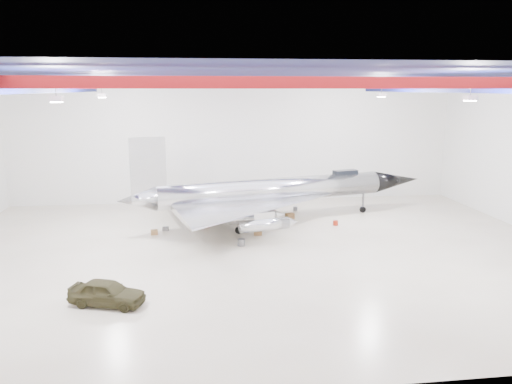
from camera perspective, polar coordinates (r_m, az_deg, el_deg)
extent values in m
plane|color=#BAAB93|center=(31.85, 0.18, -6.85)|extent=(40.00, 40.00, 0.00)
plane|color=silver|center=(45.34, -2.31, 5.83)|extent=(40.00, 0.00, 40.00)
plane|color=#0A0F38|center=(30.20, 0.20, 13.35)|extent=(40.00, 40.00, 0.00)
cube|color=maroon|center=(21.30, 3.45, 12.40)|extent=(39.50, 0.25, 0.50)
cube|color=maroon|center=(27.22, 1.04, 12.26)|extent=(39.50, 0.25, 0.50)
cube|color=maroon|center=(33.17, -0.50, 12.17)|extent=(39.50, 0.25, 0.50)
cube|color=maroon|center=(39.13, -1.57, 12.09)|extent=(39.50, 0.25, 0.50)
cube|color=#0C114A|center=(30.99, -22.81, 10.75)|extent=(0.25, 29.50, 0.40)
cube|color=#0C114A|center=(33.92, 21.12, 10.88)|extent=(0.25, 29.50, 0.40)
cube|color=silver|center=(24.68, -21.85, 9.87)|extent=(0.55, 0.55, 0.25)
cube|color=silver|center=(27.71, 23.27, 9.87)|extent=(0.55, 0.55, 0.25)
cube|color=silver|center=(36.44, -17.19, 10.51)|extent=(0.55, 0.55, 0.25)
cube|color=silver|center=(38.55, 14.14, 10.72)|extent=(0.55, 0.55, 0.25)
cylinder|color=silver|center=(38.39, 2.00, 0.26)|extent=(17.94, 5.87, 1.80)
cone|color=black|center=(43.88, 15.70, 1.28)|extent=(4.79, 2.78, 1.80)
cone|color=silver|center=(35.79, -13.50, -0.90)|extent=(3.04, 2.37, 1.80)
cube|color=silver|center=(35.48, -12.23, 2.89)|extent=(2.48, 0.68, 4.05)
cube|color=black|center=(41.01, 10.17, 2.16)|extent=(2.09, 1.15, 0.45)
cylinder|color=silver|center=(33.23, 0.95, -3.79)|extent=(3.51, 1.57, 0.81)
cylinder|color=silver|center=(35.26, -0.39, -2.87)|extent=(3.51, 1.57, 0.81)
cylinder|color=silver|center=(40.23, -3.05, -1.05)|extent=(3.51, 1.57, 0.81)
cylinder|color=silver|center=(42.33, -3.97, -0.42)|extent=(3.51, 1.57, 0.81)
cylinder|color=#59595B|center=(42.46, 12.13, -1.25)|extent=(0.16, 0.16, 1.62)
cylinder|color=black|center=(42.58, 12.10, -1.98)|extent=(0.54, 0.31, 0.50)
cylinder|color=#59595B|center=(35.50, -2.01, -3.53)|extent=(0.16, 0.16, 1.62)
cylinder|color=black|center=(35.65, -2.00, -4.39)|extent=(0.54, 0.31, 0.50)
cylinder|color=#59595B|center=(39.66, -4.08, -1.92)|extent=(0.16, 0.16, 1.62)
cylinder|color=black|center=(39.79, -4.07, -2.70)|extent=(0.54, 0.31, 0.50)
imported|color=#35311A|center=(25.24, -16.67, -10.95)|extent=(3.92, 2.55, 1.24)
cube|color=olive|center=(36.19, -11.55, -4.52)|extent=(0.53, 0.45, 0.34)
cube|color=maroon|center=(37.49, -5.70, -3.82)|extent=(0.40, 0.33, 0.28)
cylinder|color=#59595B|center=(33.00, -1.69, -5.77)|extent=(0.63, 0.63, 0.45)
cube|color=olive|center=(39.78, 3.89, -2.75)|extent=(0.75, 0.66, 0.44)
cube|color=#59595B|center=(37.00, -10.30, -4.15)|extent=(0.46, 0.39, 0.29)
cylinder|color=maroon|center=(38.30, 9.07, -3.51)|extent=(0.46, 0.46, 0.35)
cube|color=olive|center=(35.36, 0.21, -4.61)|extent=(0.59, 0.49, 0.39)
cylinder|color=#59595B|center=(42.48, 4.51, -1.90)|extent=(0.44, 0.44, 0.34)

